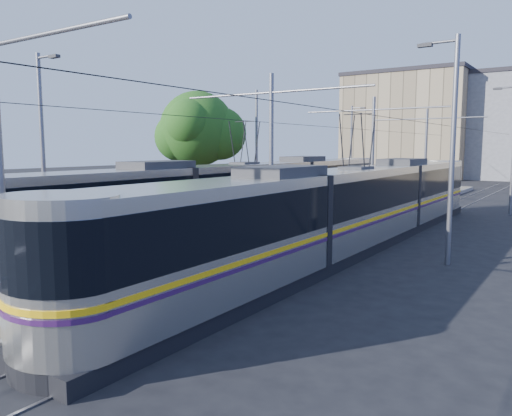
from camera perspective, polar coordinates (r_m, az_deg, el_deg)
The scene contains 12 objects.
ground at distance 16.12m, azimuth -13.84°, elevation -8.29°, with size 160.00×160.00×0.00m, color black.
platform at distance 30.00m, azimuth 10.95°, elevation -0.87°, with size 4.00×50.00×0.30m, color gray.
tactile_strip_left at distance 30.57m, azimuth 8.45°, elevation -0.38°, with size 0.70×50.00×0.01m, color gray.
tactile_strip_right at distance 29.45m, azimuth 13.55°, elevation -0.78°, with size 0.70×50.00×0.01m, color gray.
rails at distance 30.02m, azimuth 10.94°, elevation -1.12°, with size 8.71×70.00×0.03m.
tram_left at distance 26.41m, azimuth -1.30°, elevation 1.60°, with size 2.43×31.81×5.50m.
tram_right at distance 20.91m, azimuth 11.29°, elevation 0.45°, with size 2.43×29.47×5.50m.
catenary at distance 27.13m, azimuth 8.78°, elevation 7.62°, with size 9.20×70.00×7.00m.
street_lamps at distance 33.45m, azimuth 13.82°, elevation 6.79°, with size 15.18×38.22×8.00m.
shelter at distance 28.18m, azimuth 10.65°, elevation 1.27°, with size 0.62×0.99×2.17m.
tree at distance 32.91m, azimuth -6.04°, elevation 8.82°, with size 5.35×4.95×7.78m.
building_left at distance 73.67m, azimuth 17.16°, elevation 9.00°, with size 16.32×12.24×14.28m.
Camera 1 is at (11.60, -10.37, 4.20)m, focal length 35.00 mm.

